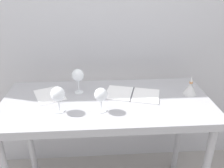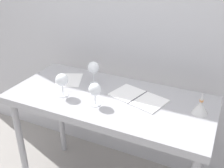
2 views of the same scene
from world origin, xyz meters
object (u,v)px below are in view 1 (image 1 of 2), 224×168
Objects in this scene: wine_glass_near_center at (101,95)px; tasting_sheet_upper at (50,95)px; wine_glass_far_left at (78,76)px; open_notebook at (132,94)px; decanter_funnel at (190,88)px; wine_glass_near_left at (58,95)px.

wine_glass_near_center reaches higher than tasting_sheet_upper.
wine_glass_far_left is 0.74× the size of tasting_sheet_upper.
wine_glass_near_center is 0.37× the size of open_notebook.
tasting_sheet_upper is 0.98m from decanter_funnel.
wine_glass_near_left is 0.39× the size of open_notebook.
wine_glass_near_center reaches higher than decanter_funnel.
open_notebook is 0.58m from tasting_sheet_upper.
wine_glass_near_center reaches higher than open_notebook.
tasting_sheet_upper is (-0.10, 0.22, -0.11)m from wine_glass_near_left.
wine_glass_near_left is at bearing -168.93° from decanter_funnel.
open_notebook is 2.99× the size of decanter_funnel.
decanter_funnel is (0.63, 0.18, -0.06)m from wine_glass_near_center.
open_notebook is 0.41m from decanter_funnel.
decanter_funnel is (0.40, -0.01, 0.04)m from open_notebook.
wine_glass_near_center is at bearing -59.52° from wine_glass_far_left.
wine_glass_near_left is 0.90m from decanter_funnel.
tasting_sheet_upper is (-0.20, -0.03, -0.13)m from wine_glass_far_left.
wine_glass_near_center is (0.15, -0.26, -0.02)m from wine_glass_far_left.
wine_glass_near_left reaches higher than decanter_funnel.
open_notebook is at bearing -26.23° from tasting_sheet_upper.
wine_glass_near_left reaches higher than wine_glass_near_center.
decanter_funnel is (0.88, 0.17, -0.07)m from wine_glass_near_left.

